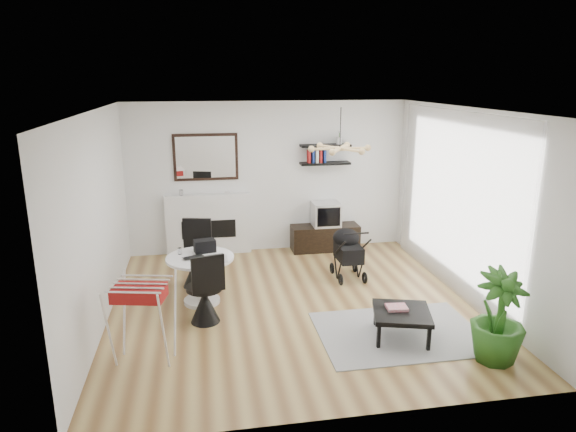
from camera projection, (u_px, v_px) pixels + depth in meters
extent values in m
plane|color=brown|center=(293.00, 305.00, 7.20)|extent=(5.00, 5.00, 0.00)
plane|color=white|center=(294.00, 110.00, 6.49)|extent=(5.00, 5.00, 0.00)
plane|color=white|center=(268.00, 177.00, 9.22)|extent=(5.00, 0.00, 5.00)
plane|color=white|center=(98.00, 221.00, 6.43)|extent=(0.00, 5.00, 5.00)
plane|color=white|center=(467.00, 205.00, 7.26)|extent=(0.00, 5.00, 5.00)
cube|color=white|center=(454.00, 202.00, 7.43)|extent=(0.04, 3.60, 2.60)
cube|color=white|center=(209.00, 224.00, 9.17)|extent=(1.50, 0.15, 1.10)
cube|color=black|center=(209.00, 229.00, 9.14)|extent=(0.95, 0.06, 0.32)
cube|color=black|center=(206.00, 157.00, 8.92)|extent=(1.12, 0.03, 0.82)
cube|color=white|center=(206.00, 157.00, 8.90)|extent=(1.02, 0.01, 0.72)
cube|color=black|center=(325.00, 163.00, 9.20)|extent=(0.90, 0.25, 0.04)
cube|color=black|center=(325.00, 145.00, 9.12)|extent=(0.90, 0.25, 0.04)
cube|color=black|center=(325.00, 238.00, 9.47)|extent=(1.24, 0.43, 0.46)
cube|color=silver|center=(326.00, 214.00, 9.35)|extent=(0.49, 0.43, 0.43)
cube|color=black|center=(329.00, 217.00, 9.15)|extent=(0.42, 0.01, 0.34)
cylinder|color=white|center=(202.00, 301.00, 7.29)|extent=(0.51, 0.51, 0.05)
cylinder|color=white|center=(201.00, 279.00, 7.20)|extent=(0.13, 0.13, 0.60)
cylinder|color=white|center=(200.00, 258.00, 7.12)|extent=(0.94, 0.94, 0.04)
imported|color=black|center=(194.00, 258.00, 7.02)|extent=(0.34, 0.30, 0.02)
cube|color=black|center=(205.00, 246.00, 7.29)|extent=(0.33, 0.23, 0.18)
cube|color=beige|center=(214.00, 259.00, 7.00)|extent=(0.36, 0.30, 0.01)
cylinder|color=white|center=(180.00, 251.00, 7.20)|extent=(0.06, 0.06, 0.09)
cylinder|color=black|center=(195.00, 255.00, 7.74)|extent=(0.48, 0.48, 0.05)
cone|color=black|center=(196.00, 272.00, 7.81)|extent=(0.40, 0.40, 0.46)
cube|color=black|center=(197.00, 234.00, 7.88)|extent=(0.44, 0.14, 0.49)
cylinder|color=black|center=(204.00, 288.00, 6.60)|extent=(0.47, 0.47, 0.05)
cone|color=black|center=(205.00, 306.00, 6.67)|extent=(0.38, 0.38, 0.44)
cube|color=black|center=(208.00, 274.00, 6.35)|extent=(0.42, 0.15, 0.48)
cube|color=maroon|center=(141.00, 291.00, 5.58)|extent=(0.61, 0.43, 0.15)
cube|color=black|center=(349.00, 253.00, 8.08)|extent=(0.36, 0.54, 0.25)
ellipsoid|color=black|center=(346.00, 238.00, 8.18)|extent=(0.42, 0.42, 0.30)
cylinder|color=black|center=(356.00, 234.00, 7.65)|extent=(0.39, 0.03, 0.03)
torus|color=black|center=(332.00, 268.00, 8.37)|extent=(0.05, 0.19, 0.19)
torus|color=black|center=(355.00, 267.00, 8.44)|extent=(0.05, 0.19, 0.19)
torus|color=black|center=(341.00, 280.00, 7.90)|extent=(0.05, 0.19, 0.19)
torus|color=black|center=(365.00, 278.00, 7.97)|extent=(0.05, 0.19, 0.19)
cube|color=gray|center=(399.00, 333.00, 6.42)|extent=(2.01, 1.45, 0.01)
cube|color=black|center=(402.00, 313.00, 6.22)|extent=(0.83, 0.83, 0.06)
cube|color=black|center=(379.00, 336.00, 6.02)|extent=(0.04, 0.04, 0.29)
cube|color=black|center=(429.00, 339.00, 5.96)|extent=(0.04, 0.04, 0.29)
cube|color=black|center=(376.00, 314.00, 6.57)|extent=(0.04, 0.04, 0.29)
cube|color=black|center=(422.00, 317.00, 6.51)|extent=(0.04, 0.04, 0.29)
cube|color=#D0344F|center=(397.00, 308.00, 6.26)|extent=(0.27, 0.22, 0.04)
imported|color=#285F1B|center=(498.00, 317.00, 5.68)|extent=(0.68, 0.68, 1.07)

